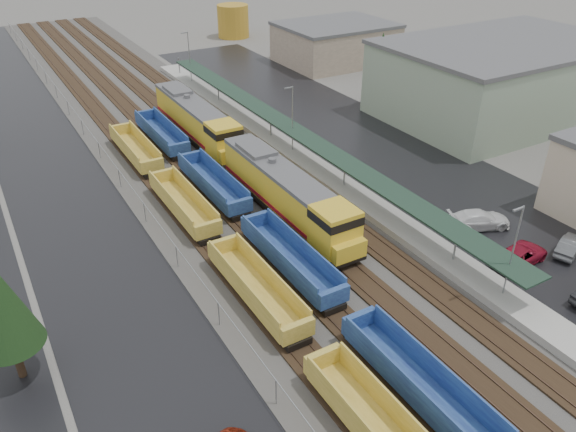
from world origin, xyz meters
name	(u,v)px	position (x,y,z in m)	size (l,w,h in m)	color
ballast_strip	(181,142)	(0.00, 60.00, 0.04)	(20.00, 160.00, 0.08)	#302D2B
trackbed	(181,141)	(0.00, 60.00, 0.16)	(14.60, 160.00, 0.22)	black
west_parking_lot	(49,170)	(-15.00, 60.00, 0.01)	(10.00, 160.00, 0.02)	black
east_commuter_lot	(360,139)	(19.00, 50.00, 0.01)	(16.00, 100.00, 0.02)	black
station_platform	(292,149)	(9.50, 50.01, 0.73)	(3.00, 80.00, 8.00)	#9E9B93
chainlink_fence	(102,151)	(-9.50, 58.44, 1.61)	(0.08, 160.04, 2.02)	gray
industrial_buildings	(502,89)	(37.76, 45.85, 4.25)	(32.52, 75.30, 9.50)	#BFB192
tree_east	(381,60)	(28.00, 58.00, 6.47)	(4.40, 4.40, 10.00)	#332316
locomotive_lead	(288,194)	(2.00, 38.22, 2.51)	(3.18, 20.96, 4.74)	black
locomotive_trail	(198,121)	(2.00, 59.22, 2.51)	(3.18, 20.96, 4.74)	black
well_string_yellow	(310,349)	(-6.00, 21.92, 1.11)	(2.49, 84.43, 2.21)	#A68F2E
well_string_blue	(346,313)	(-2.00, 23.61, 1.12)	(2.51, 87.19, 2.23)	navy
storage_tank	(233,21)	(28.97, 105.75, 3.11)	(6.21, 6.21, 6.21)	#B08323
parked_car_east_b	(520,255)	(14.57, 22.67, 0.73)	(5.24, 2.42, 1.46)	maroon
parked_car_east_c	(479,220)	(15.76, 28.20, 0.81)	(5.60, 2.28, 1.63)	silver
parked_car_east_e	(570,246)	(19.25, 21.50, 0.70)	(4.28, 1.49, 1.41)	#525456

